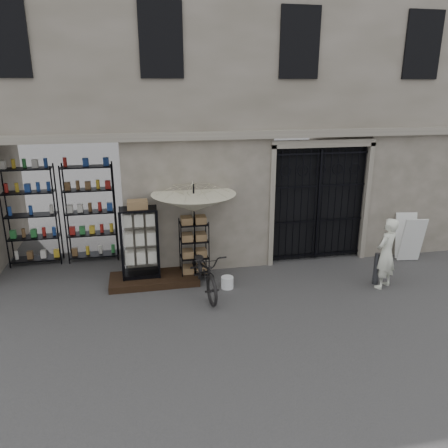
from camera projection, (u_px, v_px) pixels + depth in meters
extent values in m
plane|color=black|center=(275.00, 304.00, 9.02)|extent=(80.00, 80.00, 0.00)
cube|color=gray|center=(234.00, 78.00, 11.39)|extent=(14.00, 4.00, 9.00)
cube|color=black|center=(59.00, 210.00, 10.32)|extent=(3.00, 1.70, 3.00)
cube|color=black|center=(61.00, 214.00, 10.86)|extent=(2.70, 0.50, 2.50)
cube|color=black|center=(316.00, 202.00, 11.03)|extent=(2.50, 0.06, 3.00)
cube|color=black|center=(318.00, 206.00, 10.89)|extent=(0.05, 0.05, 2.80)
cube|color=black|center=(154.00, 279.00, 9.99)|extent=(2.00, 0.90, 0.15)
cube|color=black|center=(142.00, 273.00, 10.01)|extent=(0.89, 0.68, 0.09)
cube|color=silver|center=(137.00, 246.00, 9.55)|extent=(0.72, 0.20, 1.49)
cube|color=silver|center=(140.00, 246.00, 9.81)|extent=(0.74, 0.52, 1.24)
cube|color=olive|center=(138.00, 206.00, 9.53)|extent=(0.51, 0.44, 0.18)
cube|color=black|center=(194.00, 249.00, 10.04)|extent=(0.65, 0.48, 1.42)
cube|color=olive|center=(194.00, 251.00, 10.05)|extent=(0.55, 0.39, 1.07)
cylinder|color=black|center=(195.00, 232.00, 9.93)|extent=(0.05, 0.05, 2.24)
imported|color=beige|center=(194.00, 198.00, 9.69)|extent=(2.13, 2.15, 1.51)
cylinder|color=white|center=(227.00, 282.00, 9.69)|extent=(0.36, 0.36, 0.26)
imported|color=black|center=(205.00, 292.00, 9.54)|extent=(0.77, 1.07, 1.90)
cylinder|color=#47494E|center=(377.00, 269.00, 9.84)|extent=(0.18, 0.18, 0.73)
imported|color=silver|center=(382.00, 287.00, 9.79)|extent=(1.29, 1.68, 0.38)
cube|color=silver|center=(412.00, 240.00, 10.95)|extent=(0.59, 0.36, 1.17)
cube|color=silver|center=(406.00, 235.00, 11.30)|extent=(0.59, 0.36, 1.17)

